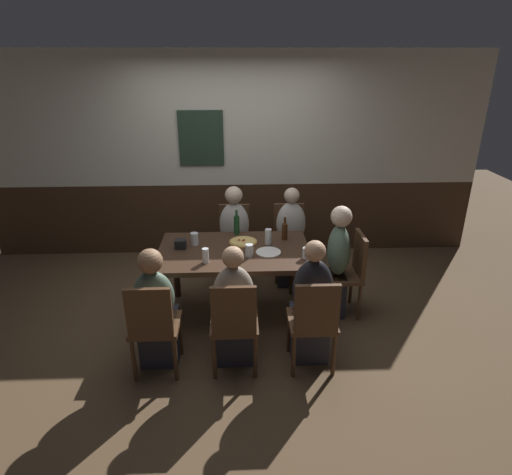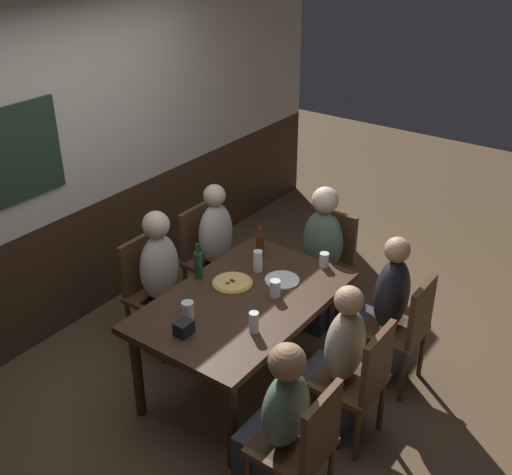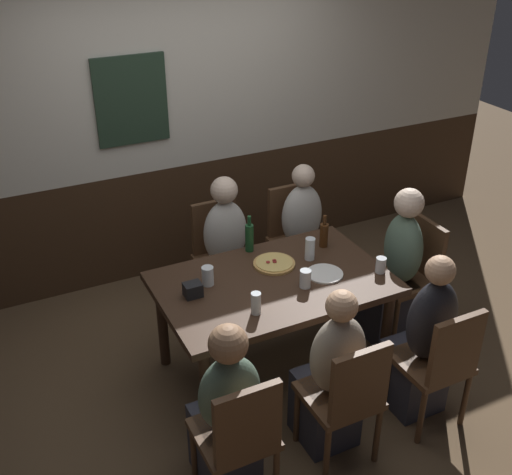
# 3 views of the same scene
# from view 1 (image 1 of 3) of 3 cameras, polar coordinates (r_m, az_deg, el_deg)

# --- Properties ---
(ground_plane) EXTENTS (12.00, 12.00, 0.00)m
(ground_plane) POSITION_cam_1_polar(r_m,az_deg,el_deg) (4.64, -2.74, -9.97)
(ground_plane) COLOR brown
(wall_back) EXTENTS (6.40, 0.13, 2.60)m
(wall_back) POSITION_cam_1_polar(r_m,az_deg,el_deg) (5.68, -3.00, 10.51)
(wall_back) COLOR #3D2819
(wall_back) RESTS_ON ground_plane
(dining_table) EXTENTS (1.50, 0.95, 0.74)m
(dining_table) POSITION_cam_1_polar(r_m,az_deg,el_deg) (4.32, -2.90, -2.63)
(dining_table) COLOR #382316
(dining_table) RESTS_ON ground_plane
(chair_mid_near) EXTENTS (0.40, 0.40, 0.88)m
(chair_mid_near) POSITION_cam_1_polar(r_m,az_deg,el_deg) (3.62, -2.90, -11.00)
(chair_mid_near) COLOR #513521
(chair_mid_near) RESTS_ON ground_plane
(chair_head_east) EXTENTS (0.40, 0.40, 0.88)m
(chair_head_east) POSITION_cam_1_polar(r_m,az_deg,el_deg) (4.53, 12.07, -4.13)
(chair_head_east) COLOR #513521
(chair_head_east) RESTS_ON ground_plane
(chair_right_far) EXTENTS (0.40, 0.40, 0.88)m
(chair_right_far) POSITION_cam_1_polar(r_m,az_deg,el_deg) (5.23, 4.40, 0.12)
(chair_right_far) COLOR #513521
(chair_right_far) RESTS_ON ground_plane
(chair_right_near) EXTENTS (0.40, 0.40, 0.88)m
(chair_right_near) POSITION_cam_1_polar(r_m,az_deg,el_deg) (3.67, 7.61, -10.68)
(chair_right_near) COLOR #513521
(chair_right_near) RESTS_ON ground_plane
(chair_left_near) EXTENTS (0.40, 0.40, 0.88)m
(chair_left_near) POSITION_cam_1_polar(r_m,az_deg,el_deg) (3.69, -13.38, -10.97)
(chair_left_near) COLOR #513521
(chair_left_near) RESTS_ON ground_plane
(chair_mid_far) EXTENTS (0.40, 0.40, 0.88)m
(chair_mid_far) POSITION_cam_1_polar(r_m,az_deg,el_deg) (5.20, -2.83, -0.00)
(chair_mid_far) COLOR #513521
(chair_mid_far) RESTS_ON ground_plane
(person_mid_near) EXTENTS (0.34, 0.37, 1.12)m
(person_mid_near) POSITION_cam_1_polar(r_m,az_deg,el_deg) (3.77, -2.88, -10.01)
(person_mid_near) COLOR #2D2D38
(person_mid_near) RESTS_ON ground_plane
(person_head_east) EXTENTS (0.37, 0.34, 1.18)m
(person_head_east) POSITION_cam_1_polar(r_m,az_deg,el_deg) (4.49, 10.09, -4.13)
(person_head_east) COLOR #2D2D38
(person_head_east) RESTS_ON ground_plane
(person_right_far) EXTENTS (0.34, 0.37, 1.14)m
(person_right_far) POSITION_cam_1_polar(r_m,az_deg,el_deg) (5.09, 4.60, -0.79)
(person_right_far) COLOR #2D2D38
(person_right_far) RESTS_ON ground_plane
(person_right_near) EXTENTS (0.34, 0.37, 1.16)m
(person_right_near) POSITION_cam_1_polar(r_m,az_deg,el_deg) (3.81, 7.20, -9.50)
(person_right_near) COLOR #2D2D38
(person_right_near) RESTS_ON ground_plane
(person_left_near) EXTENTS (0.34, 0.37, 1.11)m
(person_left_near) POSITION_cam_1_polar(r_m,az_deg,el_deg) (3.84, -12.92, -9.97)
(person_left_near) COLOR #2D2D38
(person_left_near) RESTS_ON ground_plane
(person_mid_far) EXTENTS (0.34, 0.37, 1.16)m
(person_mid_far) POSITION_cam_1_polar(r_m,az_deg,el_deg) (5.05, -2.83, -0.75)
(person_mid_far) COLOR #2D2D38
(person_mid_far) RESTS_ON ground_plane
(pizza) EXTENTS (0.28, 0.28, 0.03)m
(pizza) POSITION_cam_1_polar(r_m,az_deg,el_deg) (4.43, -1.70, -0.57)
(pizza) COLOR tan
(pizza) RESTS_ON dining_table
(beer_glass_half) EXTENTS (0.07, 0.07, 0.11)m
(beer_glass_half) POSITION_cam_1_polar(r_m,az_deg,el_deg) (4.11, 6.61, -2.12)
(beer_glass_half) COLOR silver
(beer_glass_half) RESTS_ON dining_table
(pint_glass_pale) EXTENTS (0.06, 0.06, 0.14)m
(pint_glass_pale) POSITION_cam_1_polar(r_m,az_deg,el_deg) (4.02, -6.66, -2.47)
(pint_glass_pale) COLOR silver
(pint_glass_pale) RESTS_ON dining_table
(beer_glass_tall) EXTENTS (0.08, 0.08, 0.13)m
(beer_glass_tall) POSITION_cam_1_polar(r_m,az_deg,el_deg) (4.41, -8.09, -0.27)
(beer_glass_tall) COLOR silver
(beer_glass_tall) RESTS_ON dining_table
(pint_glass_amber) EXTENTS (0.07, 0.07, 0.12)m
(pint_glass_amber) POSITION_cam_1_polar(r_m,az_deg,el_deg) (4.12, -0.90, -1.81)
(pint_glass_amber) COLOR silver
(pint_glass_amber) RESTS_ON dining_table
(tumbler_short) EXTENTS (0.07, 0.07, 0.16)m
(tumbler_short) POSITION_cam_1_polar(r_m,az_deg,el_deg) (4.38, 1.62, 0.06)
(tumbler_short) COLOR silver
(tumbler_short) RESTS_ON dining_table
(beer_bottle_green) EXTENTS (0.06, 0.06, 0.27)m
(beer_bottle_green) POSITION_cam_1_polar(r_m,az_deg,el_deg) (4.63, -2.57, 1.74)
(beer_bottle_green) COLOR #194723
(beer_bottle_green) RESTS_ON dining_table
(beer_bottle_brown) EXTENTS (0.06, 0.06, 0.24)m
(beer_bottle_brown) POSITION_cam_1_polar(r_m,az_deg,el_deg) (4.49, 3.80, 0.88)
(beer_bottle_brown) COLOR #42230F
(beer_bottle_brown) RESTS_ON dining_table
(plate_white_large) EXTENTS (0.24, 0.24, 0.01)m
(plate_white_large) POSITION_cam_1_polar(r_m,az_deg,el_deg) (4.21, 1.65, -1.95)
(plate_white_large) COLOR white
(plate_white_large) RESTS_ON dining_table
(condiment_caddy) EXTENTS (0.11, 0.09, 0.09)m
(condiment_caddy) POSITION_cam_1_polar(r_m,az_deg,el_deg) (4.36, -9.93, -0.85)
(condiment_caddy) COLOR black
(condiment_caddy) RESTS_ON dining_table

